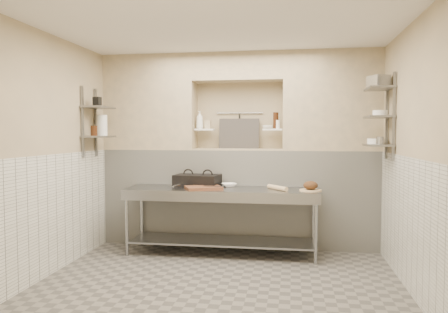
% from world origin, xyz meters
% --- Properties ---
extents(floor, '(4.00, 3.90, 0.10)m').
position_xyz_m(floor, '(0.00, 0.00, -0.05)').
color(floor, '#66605A').
rests_on(floor, ground).
extents(ceiling, '(4.00, 3.90, 0.10)m').
position_xyz_m(ceiling, '(0.00, 0.00, 2.85)').
color(ceiling, silver).
rests_on(ceiling, ground).
extents(wall_left, '(0.10, 3.90, 2.80)m').
position_xyz_m(wall_left, '(-2.05, 0.00, 1.40)').
color(wall_left, tan).
rests_on(wall_left, ground).
extents(wall_right, '(0.10, 3.90, 2.80)m').
position_xyz_m(wall_right, '(2.05, 0.00, 1.40)').
color(wall_right, tan).
rests_on(wall_right, ground).
extents(wall_back, '(4.00, 0.10, 2.80)m').
position_xyz_m(wall_back, '(0.00, 2.00, 1.40)').
color(wall_back, tan).
rests_on(wall_back, ground).
extents(wall_front, '(4.00, 0.10, 2.80)m').
position_xyz_m(wall_front, '(0.00, -2.00, 1.40)').
color(wall_front, tan).
rests_on(wall_front, ground).
extents(backwall_lower, '(4.00, 0.40, 1.40)m').
position_xyz_m(backwall_lower, '(0.00, 1.75, 0.70)').
color(backwall_lower, silver).
rests_on(backwall_lower, floor).
extents(alcove_sill, '(1.30, 0.40, 0.02)m').
position_xyz_m(alcove_sill, '(0.00, 1.75, 1.41)').
color(alcove_sill, tan).
rests_on(alcove_sill, backwall_lower).
extents(backwall_pillar_left, '(1.35, 0.40, 1.40)m').
position_xyz_m(backwall_pillar_left, '(-1.33, 1.75, 2.10)').
color(backwall_pillar_left, tan).
rests_on(backwall_pillar_left, backwall_lower).
extents(backwall_pillar_right, '(1.35, 0.40, 1.40)m').
position_xyz_m(backwall_pillar_right, '(1.33, 1.75, 2.10)').
color(backwall_pillar_right, tan).
rests_on(backwall_pillar_right, backwall_lower).
extents(backwall_header, '(1.30, 0.40, 0.40)m').
position_xyz_m(backwall_header, '(0.00, 1.75, 2.60)').
color(backwall_header, tan).
rests_on(backwall_header, backwall_lower).
extents(wainscot_left, '(0.02, 3.90, 1.40)m').
position_xyz_m(wainscot_left, '(-1.99, 0.00, 0.70)').
color(wainscot_left, silver).
rests_on(wainscot_left, floor).
extents(wainscot_right, '(0.02, 3.90, 1.40)m').
position_xyz_m(wainscot_right, '(1.99, 0.00, 0.70)').
color(wainscot_right, silver).
rests_on(wainscot_right, floor).
extents(alcove_shelf_left, '(0.28, 0.16, 0.02)m').
position_xyz_m(alcove_shelf_left, '(-0.50, 1.75, 1.70)').
color(alcove_shelf_left, white).
rests_on(alcove_shelf_left, backwall_lower).
extents(alcove_shelf_right, '(0.28, 0.16, 0.02)m').
position_xyz_m(alcove_shelf_right, '(0.50, 1.75, 1.70)').
color(alcove_shelf_right, white).
rests_on(alcove_shelf_right, backwall_lower).
extents(utensil_rail, '(0.70, 0.02, 0.02)m').
position_xyz_m(utensil_rail, '(0.00, 1.92, 1.95)').
color(utensil_rail, gray).
rests_on(utensil_rail, wall_back).
extents(hanging_steel, '(0.02, 0.02, 0.30)m').
position_xyz_m(hanging_steel, '(0.00, 1.90, 1.78)').
color(hanging_steel, black).
rests_on(hanging_steel, utensil_rail).
extents(splash_panel, '(0.60, 0.08, 0.45)m').
position_xyz_m(splash_panel, '(0.00, 1.85, 1.64)').
color(splash_panel, '#383330').
rests_on(splash_panel, alcove_sill).
extents(shelf_rail_left_a, '(0.03, 0.03, 0.95)m').
position_xyz_m(shelf_rail_left_a, '(-1.98, 1.25, 1.80)').
color(shelf_rail_left_a, slate).
rests_on(shelf_rail_left_a, wall_left).
extents(shelf_rail_left_b, '(0.03, 0.03, 0.95)m').
position_xyz_m(shelf_rail_left_b, '(-1.98, 0.85, 1.80)').
color(shelf_rail_left_b, slate).
rests_on(shelf_rail_left_b, wall_left).
extents(wall_shelf_left_lower, '(0.30, 0.50, 0.02)m').
position_xyz_m(wall_shelf_left_lower, '(-1.84, 1.05, 1.60)').
color(wall_shelf_left_lower, slate).
rests_on(wall_shelf_left_lower, wall_left).
extents(wall_shelf_left_upper, '(0.30, 0.50, 0.03)m').
position_xyz_m(wall_shelf_left_upper, '(-1.84, 1.05, 2.00)').
color(wall_shelf_left_upper, slate).
rests_on(wall_shelf_left_upper, wall_left).
extents(shelf_rail_right_a, '(0.03, 0.03, 1.05)m').
position_xyz_m(shelf_rail_right_a, '(1.98, 1.25, 1.85)').
color(shelf_rail_right_a, slate).
rests_on(shelf_rail_right_a, wall_right).
extents(shelf_rail_right_b, '(0.03, 0.03, 1.05)m').
position_xyz_m(shelf_rail_right_b, '(1.98, 0.85, 1.85)').
color(shelf_rail_right_b, slate).
rests_on(shelf_rail_right_b, wall_right).
extents(wall_shelf_right_lower, '(0.30, 0.50, 0.02)m').
position_xyz_m(wall_shelf_right_lower, '(1.84, 1.05, 1.50)').
color(wall_shelf_right_lower, slate).
rests_on(wall_shelf_right_lower, wall_right).
extents(wall_shelf_right_mid, '(0.30, 0.50, 0.02)m').
position_xyz_m(wall_shelf_right_mid, '(1.84, 1.05, 1.85)').
color(wall_shelf_right_mid, slate).
rests_on(wall_shelf_right_mid, wall_right).
extents(wall_shelf_right_upper, '(0.30, 0.50, 0.03)m').
position_xyz_m(wall_shelf_right_upper, '(1.84, 1.05, 2.20)').
color(wall_shelf_right_upper, slate).
rests_on(wall_shelf_right_upper, wall_right).
extents(prep_table, '(2.60, 0.70, 0.90)m').
position_xyz_m(prep_table, '(-0.16, 1.18, 0.64)').
color(prep_table, gray).
rests_on(prep_table, floor).
extents(panini_press, '(0.65, 0.50, 0.17)m').
position_xyz_m(panini_press, '(-0.53, 1.40, 0.98)').
color(panini_press, black).
rests_on(panini_press, prep_table).
extents(cutting_board, '(0.56, 0.49, 0.04)m').
position_xyz_m(cutting_board, '(-0.38, 1.05, 0.92)').
color(cutting_board, brown).
rests_on(cutting_board, prep_table).
extents(knife_blade, '(0.25, 0.06, 0.01)m').
position_xyz_m(knife_blade, '(-0.25, 1.04, 0.95)').
color(knife_blade, gray).
rests_on(knife_blade, cutting_board).
extents(tongs, '(0.08, 0.29, 0.03)m').
position_xyz_m(tongs, '(-0.71, 0.97, 0.96)').
color(tongs, gray).
rests_on(tongs, cutting_board).
extents(mixing_bowl, '(0.27, 0.27, 0.05)m').
position_xyz_m(mixing_bowl, '(-0.08, 1.38, 0.93)').
color(mixing_bowl, white).
rests_on(mixing_bowl, prep_table).
extents(rolling_pin, '(0.29, 0.34, 0.06)m').
position_xyz_m(rolling_pin, '(0.59, 1.15, 0.93)').
color(rolling_pin, tan).
rests_on(rolling_pin, prep_table).
extents(bread_board, '(0.29, 0.29, 0.02)m').
position_xyz_m(bread_board, '(1.02, 1.13, 0.91)').
color(bread_board, tan).
rests_on(bread_board, prep_table).
extents(bread_loaf, '(0.19, 0.19, 0.11)m').
position_xyz_m(bread_loaf, '(1.02, 1.13, 0.97)').
color(bread_loaf, '#4C2D19').
rests_on(bread_loaf, bread_board).
extents(bottle_soap, '(0.13, 0.13, 0.26)m').
position_xyz_m(bottle_soap, '(-0.57, 1.73, 1.84)').
color(bottle_soap, white).
rests_on(bottle_soap, alcove_shelf_left).
extents(jar_alcove, '(0.08, 0.08, 0.12)m').
position_xyz_m(jar_alcove, '(-0.46, 1.80, 1.77)').
color(jar_alcove, tan).
rests_on(jar_alcove, alcove_shelf_left).
extents(bowl_alcove, '(0.18, 0.18, 0.05)m').
position_xyz_m(bowl_alcove, '(0.43, 1.72, 1.74)').
color(bowl_alcove, white).
rests_on(bowl_alcove, alcove_shelf_right).
extents(condiment_a, '(0.06, 0.06, 0.23)m').
position_xyz_m(condiment_a, '(0.54, 1.73, 1.83)').
color(condiment_a, black).
rests_on(condiment_a, alcove_shelf_right).
extents(condiment_b, '(0.06, 0.06, 0.23)m').
position_xyz_m(condiment_b, '(0.55, 1.76, 1.83)').
color(condiment_b, black).
rests_on(condiment_b, alcove_shelf_right).
extents(condiment_c, '(0.07, 0.07, 0.12)m').
position_xyz_m(condiment_c, '(0.57, 1.73, 1.77)').
color(condiment_c, white).
rests_on(condiment_c, alcove_shelf_right).
extents(jug_left, '(0.14, 0.14, 0.29)m').
position_xyz_m(jug_left, '(-1.84, 1.16, 1.76)').
color(jug_left, white).
rests_on(jug_left, wall_shelf_left_lower).
extents(jar_left, '(0.09, 0.09, 0.13)m').
position_xyz_m(jar_left, '(-1.84, 0.90, 1.68)').
color(jar_left, black).
rests_on(jar_left, wall_shelf_left_lower).
extents(box_left_upper, '(0.10, 0.10, 0.13)m').
position_xyz_m(box_left_upper, '(-1.84, 1.01, 2.08)').
color(box_left_upper, black).
rests_on(box_left_upper, wall_shelf_left_upper).
extents(bowl_right, '(0.22, 0.22, 0.07)m').
position_xyz_m(bowl_right, '(1.84, 1.19, 1.55)').
color(bowl_right, white).
rests_on(bowl_right, wall_shelf_right_lower).
extents(canister_right, '(0.09, 0.09, 0.09)m').
position_xyz_m(canister_right, '(1.84, 0.95, 1.56)').
color(canister_right, gray).
rests_on(canister_right, wall_shelf_right_lower).
extents(bowl_right_mid, '(0.17, 0.17, 0.06)m').
position_xyz_m(bowl_right_mid, '(1.84, 0.98, 1.89)').
color(bowl_right_mid, white).
rests_on(bowl_right_mid, wall_shelf_right_mid).
extents(basket_right, '(0.28, 0.30, 0.15)m').
position_xyz_m(basket_right, '(1.84, 1.11, 2.29)').
color(basket_right, gray).
rests_on(basket_right, wall_shelf_right_upper).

